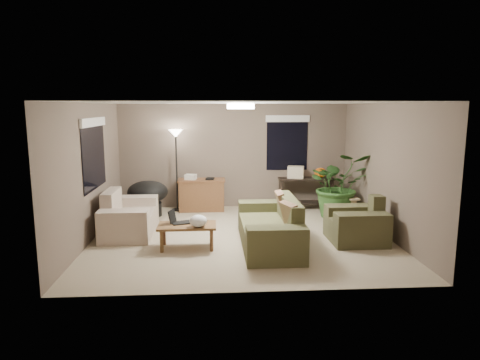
{
  "coord_description": "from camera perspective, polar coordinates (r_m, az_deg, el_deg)",
  "views": [
    {
      "loc": [
        -0.53,
        -7.82,
        2.42
      ],
      "look_at": [
        0.0,
        0.2,
        1.05
      ],
      "focal_mm": 32.0,
      "sensor_mm": 36.0,
      "label": 1
    }
  ],
  "objects": [
    {
      "name": "floor_lamp",
      "position": [
        10.08,
        -8.54,
        4.89
      ],
      "size": [
        0.32,
        0.32,
        1.91
      ],
      "color": "black",
      "rests_on": "ground"
    },
    {
      "name": "window_back",
      "position": [
        10.48,
        6.33,
        6.15
      ],
      "size": [
        1.06,
        0.05,
        1.33
      ],
      "color": "black",
      "rests_on": "room_shell"
    },
    {
      "name": "laptop",
      "position": [
        7.57,
        -8.32,
        -5.29
      ],
      "size": [
        0.42,
        0.32,
        0.24
      ],
      "color": "black",
      "rests_on": "coffee_table"
    },
    {
      "name": "pumpkin",
      "position": [
        10.43,
        10.68,
        0.95
      ],
      "size": [
        0.38,
        0.38,
        0.24
      ],
      "primitive_type": "ellipsoid",
      "rotation": [
        0.0,
        0.0,
        0.42
      ],
      "color": "orange",
      "rests_on": "console_table"
    },
    {
      "name": "cat_scratching_post",
      "position": [
        9.53,
        14.86,
        -4.04
      ],
      "size": [
        0.32,
        0.32,
        0.5
      ],
      "color": "tan",
      "rests_on": "ground"
    },
    {
      "name": "room_shell",
      "position": [
        7.93,
        0.09,
        1.18
      ],
      "size": [
        5.5,
        5.5,
        5.5
      ],
      "color": "tan",
      "rests_on": "ground"
    },
    {
      "name": "desk",
      "position": [
        10.14,
        -5.13,
        -1.98
      ],
      "size": [
        1.1,
        0.5,
        0.75
      ],
      "color": "brown",
      "rests_on": "ground"
    },
    {
      "name": "console_table",
      "position": [
        10.42,
        8.74,
        -1.41
      ],
      "size": [
        1.3,
        0.4,
        0.75
      ],
      "color": "black",
      "rests_on": "ground"
    },
    {
      "name": "plastic_bag",
      "position": [
        7.3,
        -5.59,
        -5.45
      ],
      "size": [
        0.37,
        0.36,
        0.21
      ],
      "primitive_type": "ellipsoid",
      "rotation": [
        0.0,
        0.0,
        0.38
      ],
      "color": "white",
      "rests_on": "coffee_table"
    },
    {
      "name": "main_sofa",
      "position": [
        7.61,
        4.21,
        -6.58
      ],
      "size": [
        0.95,
        2.2,
        0.85
      ],
      "color": "brown",
      "rests_on": "ground"
    },
    {
      "name": "desk_papers",
      "position": [
        10.06,
        -6.06,
        0.37
      ],
      "size": [
        0.7,
        0.3,
        0.12
      ],
      "color": "silver",
      "rests_on": "desk"
    },
    {
      "name": "window_left",
      "position": [
        8.44,
        -18.93,
        4.83
      ],
      "size": [
        0.05,
        1.56,
        1.33
      ],
      "color": "black",
      "rests_on": "room_shell"
    },
    {
      "name": "armchair",
      "position": [
        8.11,
        15.32,
        -5.86
      ],
      "size": [
        0.95,
        1.0,
        0.85
      ],
      "color": "#454329",
      "rests_on": "ground"
    },
    {
      "name": "coffee_table",
      "position": [
        7.49,
        -7.07,
        -6.38
      ],
      "size": [
        1.0,
        0.55,
        0.42
      ],
      "color": "brown",
      "rests_on": "ground"
    },
    {
      "name": "throw_pillows",
      "position": [
        7.56,
        6.17,
        -3.94
      ],
      "size": [
        0.35,
        1.38,
        0.47
      ],
      "color": "#8C7251",
      "rests_on": "main_sofa"
    },
    {
      "name": "houseplant",
      "position": [
        9.7,
        12.95,
        -1.59
      ],
      "size": [
        1.31,
        1.45,
        1.13
      ],
      "primitive_type": "imported",
      "color": "#2D5923",
      "rests_on": "ground"
    },
    {
      "name": "loveseat",
      "position": [
        8.6,
        -14.68,
        -4.95
      ],
      "size": [
        0.9,
        1.6,
        0.85
      ],
      "color": "beige",
      "rests_on": "ground"
    },
    {
      "name": "cardboard_box",
      "position": [
        10.29,
        7.44,
        1.05
      ],
      "size": [
        0.44,
        0.37,
        0.28
      ],
      "primitive_type": "cube",
      "rotation": [
        0.0,
        0.0,
        -0.28
      ],
      "color": "beige",
      "rests_on": "console_table"
    },
    {
      "name": "ceiling_fixture",
      "position": [
        7.84,
        0.1,
        9.81
      ],
      "size": [
        0.5,
        0.5,
        0.1
      ],
      "primitive_type": "cylinder",
      "color": "white",
      "rests_on": "room_shell"
    },
    {
      "name": "papasan_chair",
      "position": [
        9.81,
        -12.19,
        -2.04
      ],
      "size": [
        0.96,
        0.96,
        0.8
      ],
      "color": "black",
      "rests_on": "ground"
    }
  ]
}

